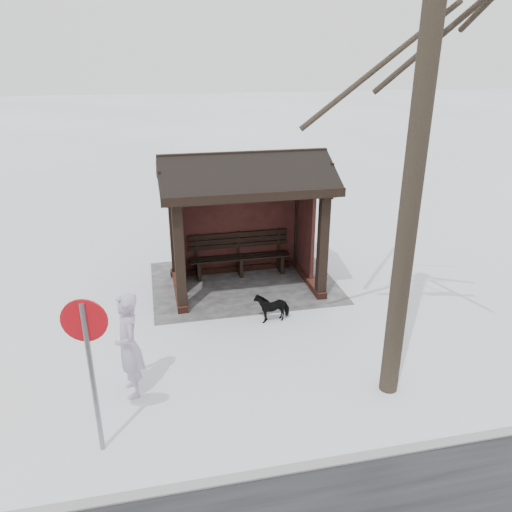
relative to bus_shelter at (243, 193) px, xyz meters
The scene contains 7 objects.
ground 2.17m from the bus_shelter, 90.00° to the left, with size 120.00×120.00×0.00m, color white.
kerb 6.05m from the bus_shelter, 90.00° to the left, with size 120.00×0.15×0.06m, color gray.
trampled_patch 2.16m from the bus_shelter, 90.00° to the right, with size 4.20×3.20×0.02m, color gray.
bus_shelter is the anchor object (origin of this frame).
pedestrian 4.55m from the bus_shelter, 55.38° to the left, with size 0.62×0.41×1.71m, color #A99EB9.
dog 2.60m from the bus_shelter, 97.28° to the left, with size 0.31×0.68×0.58m, color black.
road_sign 5.56m from the bus_shelter, 58.69° to the left, with size 0.57×0.14×2.26m.
Camera 1 is at (1.97, 10.18, 4.97)m, focal length 35.00 mm.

